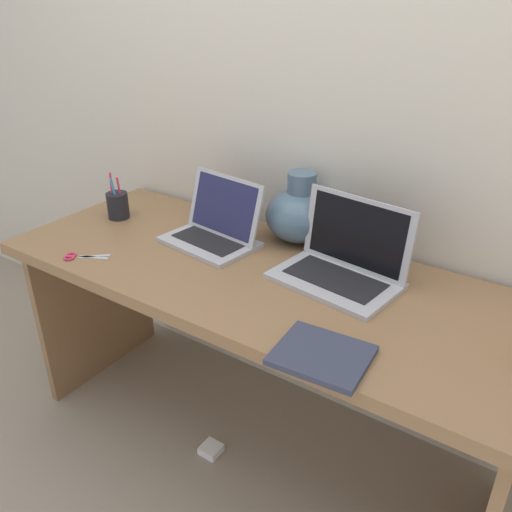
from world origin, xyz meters
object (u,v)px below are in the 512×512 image
at_px(pen_cup, 118,205).
at_px(notebook_stack, 322,355).
at_px(laptop_right, 345,259).
at_px(power_brick, 211,449).
at_px(scissors, 79,257).
at_px(green_vase, 301,213).
at_px(laptop_left, 217,225).

bearing_deg(pen_cup, notebook_stack, -17.43).
height_order(laptop_right, power_brick, laptop_right).
xyz_separation_m(pen_cup, scissors, (0.14, -0.30, -0.05)).
distance_m(green_vase, pen_cup, 0.70).
relative_size(green_vase, pen_cup, 1.38).
height_order(green_vase, notebook_stack, green_vase).
height_order(notebook_stack, scissors, notebook_stack).
bearing_deg(green_vase, laptop_left, -144.03).
relative_size(scissors, power_brick, 1.99).
bearing_deg(laptop_left, notebook_stack, -31.73).
relative_size(laptop_left, pen_cup, 1.92).
bearing_deg(laptop_right, scissors, -154.63).
bearing_deg(power_brick, scissors, -164.97).
relative_size(laptop_left, green_vase, 1.39).
bearing_deg(pen_cup, scissors, -65.34).
relative_size(pen_cup, power_brick, 2.49).
bearing_deg(laptop_left, green_vase, 35.97).
distance_m(laptop_left, green_vase, 0.29).
xyz_separation_m(laptop_right, scissors, (-0.76, -0.36, -0.06)).
xyz_separation_m(green_vase, pen_cup, (-0.66, -0.21, -0.05)).
relative_size(green_vase, power_brick, 3.44).
bearing_deg(power_brick, laptop_right, 35.91).
bearing_deg(laptop_left, power_brick, -61.92).
xyz_separation_m(laptop_left, pen_cup, (-0.43, -0.05, -0.01)).
xyz_separation_m(notebook_stack, pen_cup, (-1.03, 0.32, 0.04)).
distance_m(laptop_left, scissors, 0.46).
relative_size(laptop_right, green_vase, 1.61).
relative_size(notebook_stack, pen_cup, 1.25).
relative_size(green_vase, notebook_stack, 1.11).
bearing_deg(power_brick, green_vase, 75.68).
xyz_separation_m(laptop_left, green_vase, (0.23, 0.17, 0.04)).
height_order(laptop_left, laptop_right, laptop_right).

